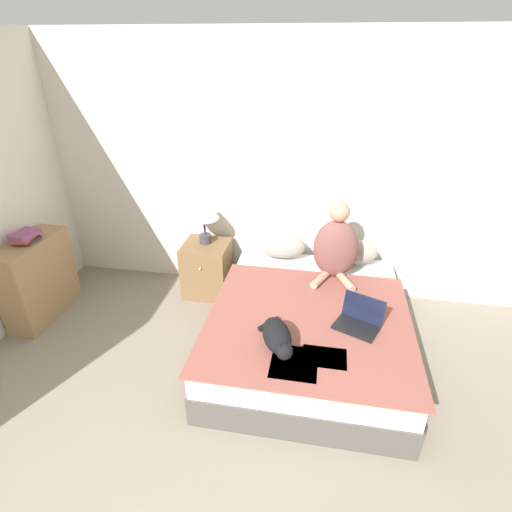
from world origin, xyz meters
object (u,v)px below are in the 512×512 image
(cat_tabby, at_px, (277,337))
(book_stack_top, at_px, (25,237))
(nightstand, at_px, (207,268))
(pillow_near, at_px, (281,246))
(person_sitting, at_px, (336,247))
(bookshelf, at_px, (38,279))
(pillow_far, at_px, (352,251))
(table_lamp, at_px, (204,212))
(laptop_open, at_px, (359,321))
(bed, at_px, (308,328))

(cat_tabby, bearing_deg, book_stack_top, -126.97)
(cat_tabby, relative_size, nightstand, 0.96)
(pillow_near, distance_m, book_stack_top, 2.40)
(person_sitting, height_order, cat_tabby, person_sitting)
(bookshelf, bearing_deg, book_stack_top, -85.35)
(pillow_far, bearing_deg, book_stack_top, -165.67)
(bookshelf, bearing_deg, table_lamp, 25.71)
(pillow_near, height_order, pillow_far, same)
(person_sitting, distance_m, bookshelf, 2.85)
(book_stack_top, bearing_deg, laptop_open, -5.00)
(bookshelf, distance_m, book_stack_top, 0.45)
(laptop_open, height_order, bookshelf, bookshelf)
(pillow_near, relative_size, book_stack_top, 2.01)
(pillow_far, relative_size, cat_tabby, 0.90)
(cat_tabby, relative_size, table_lamp, 1.21)
(pillow_far, distance_m, person_sitting, 0.38)
(bed, distance_m, book_stack_top, 2.69)
(cat_tabby, distance_m, book_stack_top, 2.50)
(person_sitting, relative_size, laptop_open, 1.84)
(pillow_far, relative_size, laptop_open, 1.24)
(pillow_far, relative_size, book_stack_top, 2.01)
(bed, relative_size, pillow_far, 3.90)
(bed, bearing_deg, bookshelf, 178.42)
(bed, xyz_separation_m, nightstand, (-1.12, 0.74, 0.06))
(nightstand, bearing_deg, pillow_far, 3.21)
(nightstand, bearing_deg, table_lamp, 106.85)
(bookshelf, bearing_deg, cat_tabby, -14.65)
(laptop_open, bearing_deg, pillow_near, 149.85)
(cat_tabby, relative_size, book_stack_top, 2.23)
(bed, xyz_separation_m, person_sitting, (0.18, 0.54, 0.54))
(pillow_near, xyz_separation_m, laptop_open, (0.74, -1.02, -0.08))
(nightstand, bearing_deg, person_sitting, -8.99)
(table_lamp, bearing_deg, nightstand, -73.15)
(cat_tabby, xyz_separation_m, book_stack_top, (-2.41, 0.63, 0.29))
(nightstand, distance_m, bookshelf, 1.64)
(pillow_far, distance_m, nightstand, 1.51)
(laptop_open, relative_size, table_lamp, 0.88)
(person_sitting, bearing_deg, nightstand, 171.01)
(nightstand, bearing_deg, book_stack_top, -155.60)
(nightstand, bearing_deg, pillow_near, 6.13)
(pillow_far, xyz_separation_m, table_lamp, (-1.49, -0.05, 0.33))
(person_sitting, distance_m, nightstand, 1.41)
(pillow_near, height_order, book_stack_top, book_stack_top)
(pillow_far, relative_size, nightstand, 0.87)
(person_sitting, relative_size, table_lamp, 1.62)
(bed, distance_m, person_sitting, 0.79)
(pillow_near, distance_m, bookshelf, 2.39)
(cat_tabby, distance_m, nightstand, 1.62)
(person_sitting, height_order, laptop_open, person_sitting)
(laptop_open, height_order, nightstand, laptop_open)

